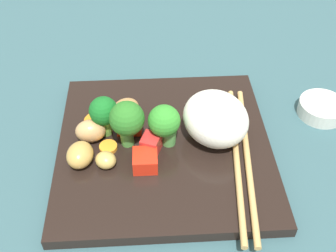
{
  "coord_description": "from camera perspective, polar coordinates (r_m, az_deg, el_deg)",
  "views": [
    {
      "loc": [
        -0.41,
        -34.69,
        37.82
      ],
      "look_at": [
        0.05,
        0.84,
        3.45
      ],
      "focal_mm": 44.64,
      "sensor_mm": 36.0,
      "label": 1
    }
  ],
  "objects": [
    {
      "name": "ground_plane",
      "position": [
        0.52,
        -0.05,
        -4.16
      ],
      "size": [
        110.0,
        110.0,
        2.0
      ],
      "primitive_type": "cube",
      "color": "#315359"
    },
    {
      "name": "square_plate",
      "position": [
        0.51,
        -0.05,
        -2.87
      ],
      "size": [
        26.53,
        26.53,
        1.45
      ],
      "primitive_type": "cube",
      "rotation": [
        0.0,
        0.0,
        0.05
      ],
      "color": "black",
      "rests_on": "ground_plane"
    },
    {
      "name": "rice_mound",
      "position": [
        0.49,
        6.98,
        0.99
      ],
      "size": [
        10.73,
        10.85,
        6.23
      ],
      "primitive_type": "ellipsoid",
      "rotation": [
        0.0,
        0.0,
        2.27
      ],
      "color": "white",
      "rests_on": "square_plate"
    },
    {
      "name": "broccoli_floret_0",
      "position": [
        0.48,
        -5.17,
        0.58
      ],
      "size": [
        4.08,
        4.08,
        6.13
      ],
      "color": "#539E43",
      "rests_on": "square_plate"
    },
    {
      "name": "broccoli_floret_1",
      "position": [
        0.5,
        -8.3,
        1.84
      ],
      "size": [
        3.47,
        3.47,
        5.34
      ],
      "color": "#649D3A",
      "rests_on": "square_plate"
    },
    {
      "name": "broccoli_floret_2",
      "position": [
        0.48,
        0.35,
        0.68
      ],
      "size": [
        3.77,
        3.77,
        5.58
      ],
      "color": "#52A04C",
      "rests_on": "square_plate"
    },
    {
      "name": "carrot_slice_0",
      "position": [
        0.5,
        -7.69,
        -2.87
      ],
      "size": [
        2.9,
        2.9,
        0.5
      ],
      "primitive_type": "cylinder",
      "rotation": [
        0.0,
        0.0,
        5.23
      ],
      "color": "orange",
      "rests_on": "square_plate"
    },
    {
      "name": "carrot_slice_1",
      "position": [
        0.51,
        -0.18,
        -0.47
      ],
      "size": [
        3.22,
        3.22,
        0.57
      ],
      "primitive_type": "cylinder",
      "rotation": [
        0.0,
        0.0,
        1.97
      ],
      "color": "orange",
      "rests_on": "square_plate"
    },
    {
      "name": "carrot_slice_2",
      "position": [
        0.53,
        -9.26,
        0.6
      ],
      "size": [
        3.32,
        3.32,
        0.6
      ],
      "primitive_type": "cylinder",
      "rotation": [
        0.0,
        0.0,
        1.52
      ],
      "color": "orange",
      "rests_on": "square_plate"
    },
    {
      "name": "pepper_chunk_0",
      "position": [
        0.49,
        -1.85,
        -2.47
      ],
      "size": [
        2.64,
        2.82,
        2.25
      ],
      "primitive_type": "cube",
      "rotation": [
        0.0,
        0.0,
        4.38
      ],
      "color": "red",
      "rests_on": "square_plate"
    },
    {
      "name": "pepper_chunk_1",
      "position": [
        0.52,
        -4.78,
        0.18
      ],
      "size": [
        3.02,
        2.92,
        1.26
      ],
      "primitive_type": "cube",
      "rotation": [
        0.0,
        0.0,
        1.56
      ],
      "color": "red",
      "rests_on": "square_plate"
    },
    {
      "name": "pepper_chunk_2",
      "position": [
        0.47,
        -2.64,
        -4.73
      ],
      "size": [
        2.88,
        2.94,
        1.92
      ],
      "primitive_type": "cube",
      "rotation": [
        0.0,
        0.0,
        3.18
      ],
      "color": "red",
      "rests_on": "square_plate"
    },
    {
      "name": "chicken_piece_0",
      "position": [
        0.48,
        -8.02,
        -4.63
      ],
      "size": [
        3.11,
        3.01,
        1.85
      ],
      "primitive_type": "ellipsoid",
      "rotation": [
        0.0,
        0.0,
        2.7
      ],
      "color": "tan",
      "rests_on": "square_plate"
    },
    {
      "name": "chicken_piece_1",
      "position": [
        0.5,
        -10.08,
        -0.68
      ],
      "size": [
        3.85,
        3.03,
        2.85
      ],
      "primitive_type": "ellipsoid",
      "rotation": [
        0.0,
        0.0,
        3.25
      ],
      "color": "tan",
      "rests_on": "square_plate"
    },
    {
      "name": "chicken_piece_2",
      "position": [
        0.53,
        -5.35,
        2.37
      ],
      "size": [
        4.53,
        4.39,
        2.5
      ],
      "primitive_type": "ellipsoid",
      "rotation": [
        0.0,
        0.0,
        0.63
      ],
      "color": "#B58048",
      "rests_on": "square_plate"
    },
    {
      "name": "chicken_piece_3",
      "position": [
        0.48,
        -11.45,
        -3.88
      ],
      "size": [
        3.47,
        4.02,
        2.59
      ],
      "primitive_type": "ellipsoid",
      "rotation": [
        0.0,
        0.0,
        4.57
      ],
      "color": "#BC9147",
      "rests_on": "square_plate"
    },
    {
      "name": "chopstick_pair",
      "position": [
        0.49,
        10.52,
        -4.2
      ],
      "size": [
        3.43,
        23.36,
        0.71
      ],
      "rotation": [
        0.0,
        0.0,
        1.51
      ],
      "color": "tan",
      "rests_on": "square_plate"
    },
    {
      "name": "sauce_cup",
      "position": [
        0.59,
        20.6,
        2.26
      ],
      "size": [
        6.11,
        6.11,
        1.94
      ],
      "primitive_type": "cylinder",
      "color": "silver",
      "rests_on": "ground_plane"
    }
  ]
}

